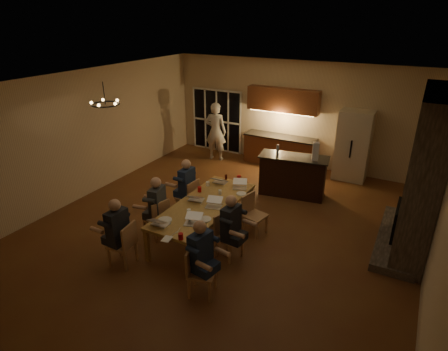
% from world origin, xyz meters
% --- Properties ---
extents(floor, '(9.00, 9.00, 0.00)m').
position_xyz_m(floor, '(0.00, 0.00, 0.00)').
color(floor, brown).
rests_on(floor, ground).
extents(back_wall, '(8.00, 0.04, 3.20)m').
position_xyz_m(back_wall, '(0.00, 4.52, 1.60)').
color(back_wall, beige).
rests_on(back_wall, ground).
extents(left_wall, '(0.04, 9.00, 3.20)m').
position_xyz_m(left_wall, '(-4.02, 0.00, 1.60)').
color(left_wall, beige).
rests_on(left_wall, ground).
extents(right_wall, '(0.04, 9.00, 3.20)m').
position_xyz_m(right_wall, '(4.02, 0.00, 1.60)').
color(right_wall, beige).
rests_on(right_wall, ground).
extents(ceiling, '(8.00, 9.00, 0.04)m').
position_xyz_m(ceiling, '(0.00, 0.00, 3.22)').
color(ceiling, white).
rests_on(ceiling, back_wall).
extents(french_doors, '(1.86, 0.08, 2.10)m').
position_xyz_m(french_doors, '(-2.70, 4.47, 1.05)').
color(french_doors, black).
rests_on(french_doors, ground).
extents(fireplace, '(0.58, 2.50, 3.20)m').
position_xyz_m(fireplace, '(3.70, 1.20, 1.60)').
color(fireplace, '#63564E').
rests_on(fireplace, ground).
extents(kitchenette, '(2.24, 0.68, 2.40)m').
position_xyz_m(kitchenette, '(-0.30, 4.20, 1.20)').
color(kitchenette, brown).
rests_on(kitchenette, ground).
extents(refrigerator, '(0.90, 0.68, 2.00)m').
position_xyz_m(refrigerator, '(1.90, 4.15, 1.00)').
color(refrigerator, beige).
rests_on(refrigerator, ground).
extents(dining_table, '(1.10, 2.79, 0.75)m').
position_xyz_m(dining_table, '(-0.23, -0.46, 0.38)').
color(dining_table, tan).
rests_on(dining_table, ground).
extents(bar_island, '(1.84, 0.94, 1.08)m').
position_xyz_m(bar_island, '(0.77, 2.32, 0.54)').
color(bar_island, black).
rests_on(bar_island, ground).
extents(chair_left_near, '(0.49, 0.49, 0.89)m').
position_xyz_m(chair_left_near, '(-1.09, -2.09, 0.45)').
color(chair_left_near, tan).
rests_on(chair_left_near, ground).
extents(chair_left_mid, '(0.55, 0.55, 0.89)m').
position_xyz_m(chair_left_mid, '(-1.12, -1.00, 0.45)').
color(chair_left_mid, tan).
rests_on(chair_left_mid, ground).
extents(chair_left_far, '(0.47, 0.47, 0.89)m').
position_xyz_m(chair_left_far, '(-1.08, 0.14, 0.45)').
color(chair_left_far, tan).
rests_on(chair_left_far, ground).
extents(chair_right_near, '(0.54, 0.54, 0.89)m').
position_xyz_m(chair_right_near, '(0.69, -2.09, 0.45)').
color(chair_right_near, tan).
rests_on(chair_right_near, ground).
extents(chair_right_mid, '(0.55, 0.55, 0.89)m').
position_xyz_m(chair_right_mid, '(0.59, -0.92, 0.45)').
color(chair_right_mid, tan).
rests_on(chair_right_mid, ground).
extents(chair_right_far, '(0.53, 0.53, 0.89)m').
position_xyz_m(chair_right_far, '(0.69, 0.10, 0.45)').
color(chair_right_far, tan).
rests_on(chair_right_far, ground).
extents(person_left_near, '(0.63, 0.63, 1.38)m').
position_xyz_m(person_left_near, '(-1.12, -2.11, 0.69)').
color(person_left_near, '#21242A').
rests_on(person_left_near, ground).
extents(person_right_near, '(0.69, 0.69, 1.38)m').
position_xyz_m(person_right_near, '(0.63, -2.02, 0.69)').
color(person_right_near, navy).
rests_on(person_right_near, ground).
extents(person_left_mid, '(0.71, 0.71, 1.38)m').
position_xyz_m(person_left_mid, '(-1.07, -0.97, 0.69)').
color(person_left_mid, '#33373C').
rests_on(person_left_mid, ground).
extents(person_right_mid, '(0.65, 0.65, 1.38)m').
position_xyz_m(person_right_mid, '(0.66, -0.97, 0.69)').
color(person_right_mid, '#21242A').
rests_on(person_right_mid, ground).
extents(person_left_far, '(0.61, 0.61, 1.38)m').
position_xyz_m(person_left_far, '(-1.09, 0.16, 0.69)').
color(person_left_far, navy).
rests_on(person_left_far, ground).
extents(standing_person, '(0.76, 0.57, 1.89)m').
position_xyz_m(standing_person, '(-2.30, 3.67, 0.94)').
color(standing_person, silver).
rests_on(standing_person, ground).
extents(chandelier, '(0.57, 0.57, 0.03)m').
position_xyz_m(chandelier, '(-2.22, -0.96, 2.75)').
color(chandelier, black).
rests_on(chandelier, ceiling).
extents(laptop_a, '(0.33, 0.29, 0.23)m').
position_xyz_m(laptop_a, '(-0.54, -1.57, 0.86)').
color(laptop_a, silver).
rests_on(laptop_a, dining_table).
extents(laptop_b, '(0.39, 0.36, 0.23)m').
position_xyz_m(laptop_b, '(-0.00, -1.27, 0.86)').
color(laptop_b, silver).
rests_on(laptop_b, dining_table).
extents(laptop_c, '(0.37, 0.34, 0.23)m').
position_xyz_m(laptop_c, '(-0.49, -0.39, 0.86)').
color(laptop_c, silver).
rests_on(laptop_c, dining_table).
extents(laptop_d, '(0.38, 0.35, 0.23)m').
position_xyz_m(laptop_d, '(0.00, -0.49, 0.86)').
color(laptop_d, silver).
rests_on(laptop_d, dining_table).
extents(laptop_e, '(0.33, 0.29, 0.23)m').
position_xyz_m(laptop_e, '(-0.46, 0.65, 0.86)').
color(laptop_e, silver).
rests_on(laptop_e, dining_table).
extents(laptop_f, '(0.40, 0.38, 0.23)m').
position_xyz_m(laptop_f, '(0.08, 0.58, 0.86)').
color(laptop_f, silver).
rests_on(laptop_f, dining_table).
extents(mug_front, '(0.08, 0.08, 0.10)m').
position_xyz_m(mug_front, '(-0.29, -0.97, 0.80)').
color(mug_front, white).
rests_on(mug_front, dining_table).
extents(mug_mid, '(0.07, 0.07, 0.10)m').
position_xyz_m(mug_mid, '(-0.17, 0.10, 0.80)').
color(mug_mid, white).
rests_on(mug_mid, dining_table).
extents(mug_back, '(0.09, 0.09, 0.10)m').
position_xyz_m(mug_back, '(-0.63, 0.35, 0.80)').
color(mug_back, white).
rests_on(mug_back, dining_table).
extents(redcup_near, '(0.09, 0.09, 0.12)m').
position_xyz_m(redcup_near, '(0.09, -1.81, 0.81)').
color(redcup_near, '#BB0C0E').
rests_on(redcup_near, dining_table).
extents(redcup_mid, '(0.09, 0.09, 0.12)m').
position_xyz_m(redcup_mid, '(-0.63, -0.01, 0.81)').
color(redcup_mid, '#BB0C0E').
rests_on(redcup_mid, dining_table).
extents(redcup_far, '(0.10, 0.10, 0.12)m').
position_xyz_m(redcup_far, '(-0.13, 0.97, 0.81)').
color(redcup_far, '#BB0C0E').
rests_on(redcup_far, dining_table).
extents(can_silver, '(0.06, 0.06, 0.12)m').
position_xyz_m(can_silver, '(-0.15, -1.16, 0.81)').
color(can_silver, '#B2B2B7').
rests_on(can_silver, dining_table).
extents(can_cola, '(0.06, 0.06, 0.12)m').
position_xyz_m(can_cola, '(-0.43, 0.86, 0.81)').
color(can_cola, '#3F0F0C').
rests_on(can_cola, dining_table).
extents(plate_near, '(0.25, 0.25, 0.02)m').
position_xyz_m(plate_near, '(0.11, -1.02, 0.76)').
color(plate_near, white).
rests_on(plate_near, dining_table).
extents(plate_left, '(0.28, 0.28, 0.02)m').
position_xyz_m(plate_left, '(-0.56, -1.42, 0.76)').
color(plate_left, white).
rests_on(plate_left, dining_table).
extents(plate_far, '(0.22, 0.22, 0.02)m').
position_xyz_m(plate_far, '(0.24, 0.33, 0.76)').
color(plate_far, white).
rests_on(plate_far, dining_table).
extents(notepad, '(0.18, 0.23, 0.01)m').
position_xyz_m(notepad, '(-0.13, -1.93, 0.76)').
color(notepad, white).
rests_on(notepad, dining_table).
extents(bar_bottle, '(0.07, 0.07, 0.24)m').
position_xyz_m(bar_bottle, '(0.32, 2.32, 1.20)').
color(bar_bottle, '#99999E').
rests_on(bar_bottle, bar_island).
extents(bar_blender, '(0.19, 0.19, 0.45)m').
position_xyz_m(bar_blender, '(1.30, 2.32, 1.31)').
color(bar_blender, silver).
rests_on(bar_blender, bar_island).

